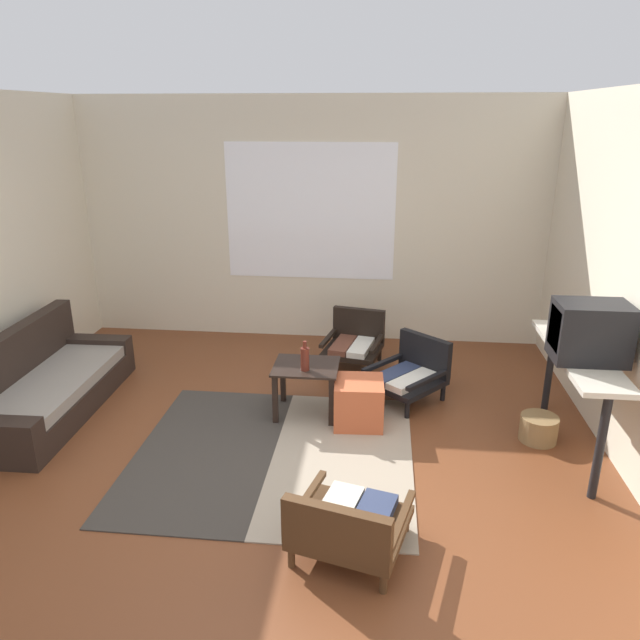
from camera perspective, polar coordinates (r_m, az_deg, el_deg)
ground_plane at (r=4.42m, az=-5.77°, el=-15.31°), size 7.80×7.80×0.00m
far_wall_with_window at (r=6.76m, az=-0.89°, el=9.46°), size 5.60×0.13×2.70m
area_rug at (r=4.72m, az=-4.47°, el=-12.71°), size 2.13×2.01×0.01m
couch at (r=5.77m, az=-24.97°, el=-5.91°), size 0.79×1.91×0.73m
coffee_table at (r=5.14m, az=-1.34°, el=-5.45°), size 0.56×0.48×0.46m
armchair_by_window at (r=6.19m, az=3.33°, el=-2.00°), size 0.66×0.67×0.56m
armchair_striped_foreground at (r=3.68m, az=2.68°, el=-19.08°), size 0.77×0.76×0.48m
armchair_corner at (r=5.51m, az=8.75°, el=-4.94°), size 0.81×0.82×0.57m
ottoman_orange at (r=5.05m, az=3.74°, el=-7.93°), size 0.43×0.43×0.40m
console_shelf at (r=4.88m, az=23.50°, el=-3.95°), size 0.37×1.42×0.82m
crt_television at (r=4.63m, az=24.52°, el=-1.05°), size 0.50×0.35×0.43m
clay_vase at (r=5.12m, az=22.74°, el=-0.13°), size 0.22×0.22×0.32m
glass_bottle at (r=4.96m, az=-1.46°, el=-3.69°), size 0.07×0.07×0.26m
wicker_basket at (r=5.15m, az=20.27°, el=-9.75°), size 0.30×0.30×0.21m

